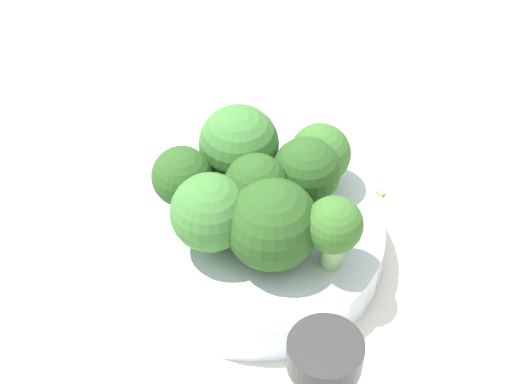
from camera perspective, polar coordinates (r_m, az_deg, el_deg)
name	(u,v)px	position (r m, az deg, el deg)	size (l,w,h in m)	color
ground_plane	(256,256)	(0.59, 0.00, -4.27)	(3.00, 3.00, 0.00)	silver
bowl	(256,241)	(0.58, 0.00, -3.28)	(0.17, 0.17, 0.03)	silver
broccoli_floret_0	(253,188)	(0.54, -0.23, 0.27)	(0.04, 0.04, 0.06)	#84AD66
broccoli_floret_1	(184,175)	(0.55, -4.84, 1.12)	(0.04, 0.04, 0.05)	#8EB770
broccoli_floret_2	(320,155)	(0.57, 4.29, 2.45)	(0.04, 0.04, 0.05)	#8EB770
broccoli_floret_3	(306,173)	(0.55, 3.36, 1.28)	(0.04, 0.04, 0.06)	#8EB770
broccoli_floret_4	(272,225)	(0.53, 1.08, -2.24)	(0.06, 0.06, 0.06)	#84AD66
broccoli_floret_5	(239,146)	(0.56, -1.15, 3.08)	(0.05, 0.05, 0.06)	#7A9E5B
broccoli_floret_6	(210,213)	(0.53, -3.09, -1.42)	(0.05, 0.05, 0.06)	#84AD66
broccoli_floret_7	(334,228)	(0.52, 5.22, -2.38)	(0.04, 0.04, 0.05)	#8EB770
almond_crumb_1	(381,191)	(0.63, 8.30, 0.06)	(0.01, 0.00, 0.01)	tan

